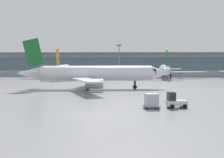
% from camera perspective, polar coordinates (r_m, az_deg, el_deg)
% --- Properties ---
extents(ground_plane, '(400.00, 400.00, 0.00)m').
position_cam_1_polar(ground_plane, '(35.39, -3.31, -6.63)').
color(ground_plane, gray).
extents(taxiway_centreline_stripe, '(109.47, 11.51, 0.01)m').
position_cam_1_polar(taxiway_centreline_stripe, '(64.68, -3.06, -2.05)').
color(taxiway_centreline_stripe, yellow).
rests_on(taxiway_centreline_stripe, ground_plane).
extents(terminal_concourse, '(187.11, 11.00, 9.60)m').
position_cam_1_polar(terminal_concourse, '(127.73, 1.08, 2.86)').
color(terminal_concourse, '#B2B7BC').
rests_on(terminal_concourse, ground_plane).
extents(gate_airplane_1, '(29.20, 31.51, 10.43)m').
position_cam_1_polar(gate_airplane_1, '(106.83, -9.18, 1.75)').
color(gate_airplane_1, silver).
rests_on(gate_airplane_1, ground_plane).
extents(gate_airplane_2, '(28.69, 30.93, 10.24)m').
position_cam_1_polar(gate_airplane_2, '(109.90, 9.79, 1.76)').
color(gate_airplane_2, white).
rests_on(gate_airplane_2, ground_plane).
extents(taxiing_regional_jet, '(33.47, 30.96, 11.08)m').
position_cam_1_polar(taxiing_regional_jet, '(66.43, -3.26, 0.96)').
color(taxiing_regional_jet, silver).
rests_on(taxiing_regional_jet, ground_plane).
extents(baggage_tug, '(2.80, 1.99, 2.10)m').
position_cam_1_polar(baggage_tug, '(40.72, 11.73, -4.10)').
color(baggage_tug, silver).
rests_on(baggage_tug, ground_plane).
extents(cargo_dolly_lead, '(2.34, 1.94, 1.94)m').
position_cam_1_polar(cargo_dolly_lead, '(39.79, 7.40, -4.00)').
color(cargo_dolly_lead, '#595B60').
rests_on(cargo_dolly_lead, ground_plane).
extents(apron_light_mast_1, '(1.80, 0.36, 12.51)m').
position_cam_1_polar(apron_light_mast_1, '(119.93, 1.33, 3.79)').
color(apron_light_mast_1, gray).
rests_on(apron_light_mast_1, ground_plane).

